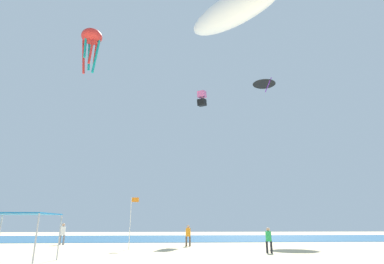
{
  "coord_description": "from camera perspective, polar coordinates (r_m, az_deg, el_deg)",
  "views": [
    {
      "loc": [
        -0.89,
        -17.22,
        1.91
      ],
      "look_at": [
        1.14,
        12.21,
        10.74
      ],
      "focal_mm": 28.52,
      "sensor_mm": 36.0,
      "label": 1
    }
  ],
  "objects": [
    {
      "name": "kite_octopus_red",
      "position": [
        33.1,
        -18.26,
        16.22
      ],
      "size": [
        2.81,
        2.81,
        4.75
      ],
      "rotation": [
        0.0,
        0.0,
        0.92
      ],
      "color": "red"
    },
    {
      "name": "banner_flag",
      "position": [
        25.11,
        -11.28,
        -15.45
      ],
      "size": [
        0.61,
        0.06,
        3.86
      ],
      "color": "silver",
      "rests_on": "ground"
    },
    {
      "name": "person_leftmost",
      "position": [
        22.37,
        14.13,
        -18.65
      ],
      "size": [
        0.39,
        0.39,
        1.62
      ],
      "rotation": [
        0.0,
        0.0,
        2.61
      ],
      "color": "black",
      "rests_on": "ground"
    },
    {
      "name": "canopy_tent",
      "position": [
        18.2,
        -29.59,
        -13.4
      ],
      "size": [
        3.25,
        3.14,
        2.4
      ],
      "color": "#B2B2B7",
      "rests_on": "ground"
    },
    {
      "name": "kite_delta_black",
      "position": [
        49.07,
        13.31,
        9.04
      ],
      "size": [
        3.82,
        3.8,
        2.74
      ],
      "rotation": [
        0.0,
        0.0,
        1.67
      ],
      "color": "black"
    },
    {
      "name": "ground",
      "position": [
        17.35,
        -1.06,
        -23.15
      ],
      "size": [
        110.0,
        110.0,
        0.1
      ],
      "primitive_type": "cube",
      "color": "beige"
    },
    {
      "name": "kite_box_pink",
      "position": [
        44.44,
        1.85,
        6.29
      ],
      "size": [
        1.5,
        1.55,
        2.36
      ],
      "rotation": [
        0.0,
        0.0,
        5.76
      ],
      "color": "pink"
    },
    {
      "name": "person_near_tent",
      "position": [
        27.87,
        -0.73,
        -18.48
      ],
      "size": [
        0.45,
        0.42,
        1.76
      ],
      "rotation": [
        0.0,
        0.0,
        2.79
      ],
      "color": "brown",
      "rests_on": "ground"
    },
    {
      "name": "person_central",
      "position": [
        31.89,
        -23.02,
        -16.84
      ],
      "size": [
        0.5,
        0.45,
        1.9
      ],
      "rotation": [
        0.0,
        0.0,
        2.99
      ],
      "color": "slate",
      "rests_on": "ground"
    },
    {
      "name": "kite_inflatable_white",
      "position": [
        26.13,
        7.95,
        21.77
      ],
      "size": [
        7.72,
        7.91,
        3.12
      ],
      "rotation": [
        0.0,
        0.0,
        2.33
      ],
      "color": "white"
    },
    {
      "name": "ocean_strip",
      "position": [
        42.34,
        -2.89,
        -19.22
      ],
      "size": [
        110.0,
        18.91,
        0.03
      ],
      "primitive_type": "cube",
      "color": "#28608C",
      "rests_on": "ground"
    }
  ]
}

